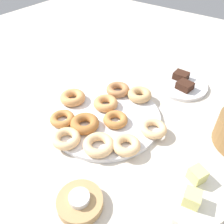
# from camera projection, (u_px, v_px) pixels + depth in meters

# --- Properties ---
(ground_plane) EXTENTS (2.40, 2.40, 0.00)m
(ground_plane) POSITION_uv_depth(u_px,v_px,m) (105.00, 118.00, 0.79)
(ground_plane) COLOR beige
(donut_plate) EXTENTS (0.37, 0.37, 0.01)m
(donut_plate) POSITION_uv_depth(u_px,v_px,m) (105.00, 117.00, 0.79)
(donut_plate) COLOR silver
(donut_plate) RESTS_ON ground_plane
(donut_0) EXTENTS (0.10, 0.10, 0.02)m
(donut_0) POSITION_uv_depth(u_px,v_px,m) (115.00, 120.00, 0.75)
(donut_0) COLOR #BC7A3D
(donut_0) RESTS_ON donut_plate
(donut_1) EXTENTS (0.12, 0.12, 0.02)m
(donut_1) POSITION_uv_depth(u_px,v_px,m) (66.00, 139.00, 0.69)
(donut_1) COLOR #EABC84
(donut_1) RESTS_ON donut_plate
(donut_2) EXTENTS (0.12, 0.12, 0.03)m
(donut_2) POSITION_uv_depth(u_px,v_px,m) (73.00, 98.00, 0.83)
(donut_2) COLOR tan
(donut_2) RESTS_ON donut_plate
(donut_3) EXTENTS (0.09, 0.09, 0.02)m
(donut_3) POSITION_uv_depth(u_px,v_px,m) (154.00, 129.00, 0.72)
(donut_3) COLOR #EABC84
(donut_3) RESTS_ON donut_plate
(donut_4) EXTENTS (0.08, 0.08, 0.02)m
(donut_4) POSITION_uv_depth(u_px,v_px,m) (62.00, 119.00, 0.75)
(donut_4) COLOR #BC7A3D
(donut_4) RESTS_ON donut_plate
(donut_5) EXTENTS (0.12, 0.12, 0.03)m
(donut_5) POSITION_uv_depth(u_px,v_px,m) (99.00, 145.00, 0.67)
(donut_5) COLOR #EABC84
(donut_5) RESTS_ON donut_plate
(donut_6) EXTENTS (0.10, 0.10, 0.03)m
(donut_6) POSITION_uv_depth(u_px,v_px,m) (126.00, 145.00, 0.67)
(donut_6) COLOR #EABC84
(donut_6) RESTS_ON donut_plate
(donut_7) EXTENTS (0.12, 0.12, 0.03)m
(donut_7) POSITION_uv_depth(u_px,v_px,m) (118.00, 90.00, 0.87)
(donut_7) COLOR #B27547
(donut_7) RESTS_ON donut_plate
(donut_8) EXTENTS (0.12, 0.12, 0.03)m
(donut_8) POSITION_uv_depth(u_px,v_px,m) (140.00, 95.00, 0.85)
(donut_8) COLOR tan
(donut_8) RESTS_ON donut_plate
(donut_9) EXTENTS (0.12, 0.12, 0.03)m
(donut_9) POSITION_uv_depth(u_px,v_px,m) (106.00, 103.00, 0.81)
(donut_9) COLOR tan
(donut_9) RESTS_ON donut_plate
(donut_10) EXTENTS (0.10, 0.10, 0.03)m
(donut_10) POSITION_uv_depth(u_px,v_px,m) (85.00, 124.00, 0.73)
(donut_10) COLOR #AD6B33
(donut_10) RESTS_ON donut_plate
(cake_plate) EXTENTS (0.21, 0.21, 0.01)m
(cake_plate) POSITION_uv_depth(u_px,v_px,m) (180.00, 85.00, 0.93)
(cake_plate) COLOR silver
(cake_plate) RESTS_ON ground_plane
(brownie_near) EXTENTS (0.05, 0.06, 0.03)m
(brownie_near) POSITION_uv_depth(u_px,v_px,m) (181.00, 76.00, 0.95)
(brownie_near) COLOR #381E14
(brownie_near) RESTS_ON cake_plate
(brownie_far) EXTENTS (0.06, 0.06, 0.03)m
(brownie_far) POSITION_uv_depth(u_px,v_px,m) (185.00, 86.00, 0.89)
(brownie_far) COLOR #381E14
(brownie_far) RESTS_ON cake_plate
(candle_holder) EXTENTS (0.11, 0.11, 0.02)m
(candle_holder) POSITION_uv_depth(u_px,v_px,m) (80.00, 202.00, 0.55)
(candle_holder) COLOR tan
(candle_holder) RESTS_ON ground_plane
(tealight) EXTENTS (0.05, 0.05, 0.01)m
(tealight) POSITION_uv_depth(u_px,v_px,m) (79.00, 198.00, 0.54)
(tealight) COLOR silver
(tealight) RESTS_ON candle_holder
(fruit_bowl) EXTENTS (0.19, 0.19, 0.03)m
(fruit_bowl) POSITION_uv_depth(u_px,v_px,m) (189.00, 192.00, 0.57)
(fruit_bowl) COLOR silver
(fruit_bowl) RESTS_ON ground_plane
(melon_chunk_left) EXTENTS (0.05, 0.05, 0.04)m
(melon_chunk_left) POSITION_uv_depth(u_px,v_px,m) (197.00, 175.00, 0.57)
(melon_chunk_left) COLOR #DBD67A
(melon_chunk_left) RESTS_ON fruit_bowl
(melon_chunk_right) EXTENTS (0.04, 0.04, 0.04)m
(melon_chunk_right) POSITION_uv_depth(u_px,v_px,m) (192.00, 198.00, 0.52)
(melon_chunk_right) COLOR #DBD67A
(melon_chunk_right) RESTS_ON fruit_bowl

